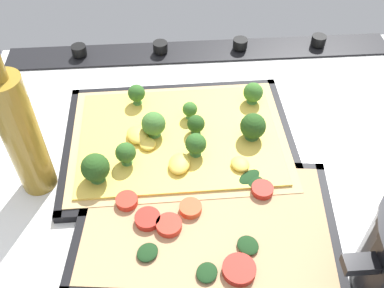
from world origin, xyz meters
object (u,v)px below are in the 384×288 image
object	(u,v)px
broccoli_pizza	(179,137)
baking_tray_back	(206,226)
baking_tray_front	(179,143)
veggie_pizza_back	(205,223)
oil_bottle	(21,132)

from	to	relation	value
broccoli_pizza	baking_tray_back	bearing A→B (deg)	100.55
baking_tray_front	veggie_pizza_back	distance (cm)	15.81
baking_tray_back	veggie_pizza_back	distance (cm)	0.71
baking_tray_back	veggie_pizza_back	size ratio (longest dim) A/B	1.08
broccoli_pizza	veggie_pizza_back	bearing A→B (deg)	100.08
baking_tray_front	oil_bottle	distance (cm)	23.54
broccoli_pizza	veggie_pizza_back	world-z (taller)	broccoli_pizza
baking_tray_front	veggie_pizza_back	xyz separation A→B (cm)	(-2.61, 15.57, 0.71)
baking_tray_front	baking_tray_back	distance (cm)	15.74
baking_tray_back	broccoli_pizza	bearing A→B (deg)	-79.45
broccoli_pizza	oil_bottle	xyz separation A→B (cm)	(20.47, 5.63, 8.28)
oil_bottle	baking_tray_back	bearing A→B (deg)	157.70
veggie_pizza_back	oil_bottle	xyz separation A→B (cm)	(23.18, -9.63, 9.08)
oil_bottle	baking_tray_front	bearing A→B (deg)	-163.89
broccoli_pizza	baking_tray_back	world-z (taller)	broccoli_pizza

